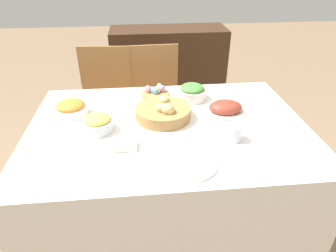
{
  "coord_description": "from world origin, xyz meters",
  "views": [
    {
      "loc": [
        -0.14,
        -1.4,
        1.61
      ],
      "look_at": [
        -0.01,
        -0.08,
        0.82
      ],
      "focal_mm": 32.0,
      "sensor_mm": 36.0,
      "label": 1
    }
  ],
  "objects_px": {
    "bread_basket": "(163,112)",
    "chair_far_left": "(106,102)",
    "ham_platter": "(225,108)",
    "carrot_bowl": "(71,108)",
    "pineapple_bowl": "(98,123)",
    "butter_dish": "(123,145)",
    "spoon": "(229,161)",
    "drinking_cup": "(234,133)",
    "fork": "(154,166)",
    "chair_far_center": "(155,100)",
    "sideboard": "(168,69)",
    "knife": "(222,162)",
    "egg_basket": "(156,93)",
    "dinner_plate": "(189,163)",
    "green_salad_bowl": "(192,92)"
  },
  "relations": [
    {
      "from": "sideboard",
      "to": "drinking_cup",
      "type": "height_order",
      "value": "sideboard"
    },
    {
      "from": "egg_basket",
      "to": "fork",
      "type": "relative_size",
      "value": 0.93
    },
    {
      "from": "fork",
      "to": "pineapple_bowl",
      "type": "bearing_deg",
      "value": 132.93
    },
    {
      "from": "sideboard",
      "to": "egg_basket",
      "type": "bearing_deg",
      "value": -99.16
    },
    {
      "from": "ham_platter",
      "to": "carrot_bowl",
      "type": "height_order",
      "value": "carrot_bowl"
    },
    {
      "from": "egg_basket",
      "to": "fork",
      "type": "distance_m",
      "value": 0.71
    },
    {
      "from": "chair_far_center",
      "to": "bread_basket",
      "type": "height_order",
      "value": "chair_far_center"
    },
    {
      "from": "fork",
      "to": "chair_far_center",
      "type": "bearing_deg",
      "value": 89.98
    },
    {
      "from": "pineapple_bowl",
      "to": "butter_dish",
      "type": "relative_size",
      "value": 1.21
    },
    {
      "from": "chair_far_left",
      "to": "green_salad_bowl",
      "type": "relative_size",
      "value": 5.27
    },
    {
      "from": "carrot_bowl",
      "to": "knife",
      "type": "xyz_separation_m",
      "value": [
        0.75,
        -0.53,
        -0.04
      ]
    },
    {
      "from": "ham_platter",
      "to": "pineapple_bowl",
      "type": "xyz_separation_m",
      "value": [
        -0.72,
        -0.13,
        0.02
      ]
    },
    {
      "from": "knife",
      "to": "butter_dish",
      "type": "distance_m",
      "value": 0.48
    },
    {
      "from": "spoon",
      "to": "drinking_cup",
      "type": "bearing_deg",
      "value": 64.73
    },
    {
      "from": "sideboard",
      "to": "egg_basket",
      "type": "relative_size",
      "value": 6.82
    },
    {
      "from": "dinner_plate",
      "to": "butter_dish",
      "type": "bearing_deg",
      "value": 151.83
    },
    {
      "from": "chair_far_left",
      "to": "fork",
      "type": "bearing_deg",
      "value": -70.42
    },
    {
      "from": "carrot_bowl",
      "to": "chair_far_center",
      "type": "bearing_deg",
      "value": 52.69
    },
    {
      "from": "knife",
      "to": "ham_platter",
      "type": "bearing_deg",
      "value": 77.05
    },
    {
      "from": "chair_far_center",
      "to": "sideboard",
      "type": "relative_size",
      "value": 0.78
    },
    {
      "from": "green_salad_bowl",
      "to": "dinner_plate",
      "type": "relative_size",
      "value": 0.69
    },
    {
      "from": "chair_far_center",
      "to": "fork",
      "type": "bearing_deg",
      "value": -95.85
    },
    {
      "from": "bread_basket",
      "to": "pineapple_bowl",
      "type": "relative_size",
      "value": 1.96
    },
    {
      "from": "dinner_plate",
      "to": "fork",
      "type": "distance_m",
      "value": 0.15
    },
    {
      "from": "carrot_bowl",
      "to": "fork",
      "type": "bearing_deg",
      "value": -49.95
    },
    {
      "from": "sideboard",
      "to": "ham_platter",
      "type": "height_order",
      "value": "sideboard"
    },
    {
      "from": "chair_far_left",
      "to": "egg_basket",
      "type": "distance_m",
      "value": 0.7
    },
    {
      "from": "ham_platter",
      "to": "drinking_cup",
      "type": "height_order",
      "value": "drinking_cup"
    },
    {
      "from": "green_salad_bowl",
      "to": "fork",
      "type": "distance_m",
      "value": 0.72
    },
    {
      "from": "sideboard",
      "to": "carrot_bowl",
      "type": "height_order",
      "value": "sideboard"
    },
    {
      "from": "ham_platter",
      "to": "carrot_bowl",
      "type": "relative_size",
      "value": 1.59
    },
    {
      "from": "bread_basket",
      "to": "ham_platter",
      "type": "distance_m",
      "value": 0.37
    },
    {
      "from": "carrot_bowl",
      "to": "dinner_plate",
      "type": "xyz_separation_m",
      "value": [
        0.6,
        -0.53,
        -0.04
      ]
    },
    {
      "from": "dinner_plate",
      "to": "chair_far_left",
      "type": "bearing_deg",
      "value": 111.71
    },
    {
      "from": "fork",
      "to": "drinking_cup",
      "type": "xyz_separation_m",
      "value": [
        0.41,
        0.17,
        0.04
      ]
    },
    {
      "from": "green_salad_bowl",
      "to": "spoon",
      "type": "height_order",
      "value": "green_salad_bowl"
    },
    {
      "from": "carrot_bowl",
      "to": "fork",
      "type": "height_order",
      "value": "carrot_bowl"
    },
    {
      "from": "butter_dish",
      "to": "dinner_plate",
      "type": "bearing_deg",
      "value": -28.17
    },
    {
      "from": "egg_basket",
      "to": "pineapple_bowl",
      "type": "height_order",
      "value": "pineapple_bowl"
    },
    {
      "from": "ham_platter",
      "to": "chair_far_center",
      "type": "bearing_deg",
      "value": 116.5
    },
    {
      "from": "egg_basket",
      "to": "butter_dish",
      "type": "xyz_separation_m",
      "value": [
        -0.19,
        -0.55,
        -0.01
      ]
    },
    {
      "from": "spoon",
      "to": "drinking_cup",
      "type": "distance_m",
      "value": 0.19
    },
    {
      "from": "bread_basket",
      "to": "chair_far_left",
      "type": "bearing_deg",
      "value": 117.7
    },
    {
      "from": "chair_far_left",
      "to": "ham_platter",
      "type": "distance_m",
      "value": 1.11
    },
    {
      "from": "pineapple_bowl",
      "to": "butter_dish",
      "type": "distance_m",
      "value": 0.22
    },
    {
      "from": "chair_far_left",
      "to": "knife",
      "type": "xyz_separation_m",
      "value": [
        0.64,
        -1.21,
        0.27
      ]
    },
    {
      "from": "chair_far_center",
      "to": "spoon",
      "type": "bearing_deg",
      "value": -79.96
    },
    {
      "from": "chair_far_left",
      "to": "ham_platter",
      "type": "height_order",
      "value": "chair_far_left"
    },
    {
      "from": "sideboard",
      "to": "fork",
      "type": "xyz_separation_m",
      "value": [
        -0.28,
        -2.12,
        0.33
      ]
    },
    {
      "from": "bread_basket",
      "to": "dinner_plate",
      "type": "xyz_separation_m",
      "value": [
        0.07,
        -0.43,
        -0.03
      ]
    }
  ]
}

